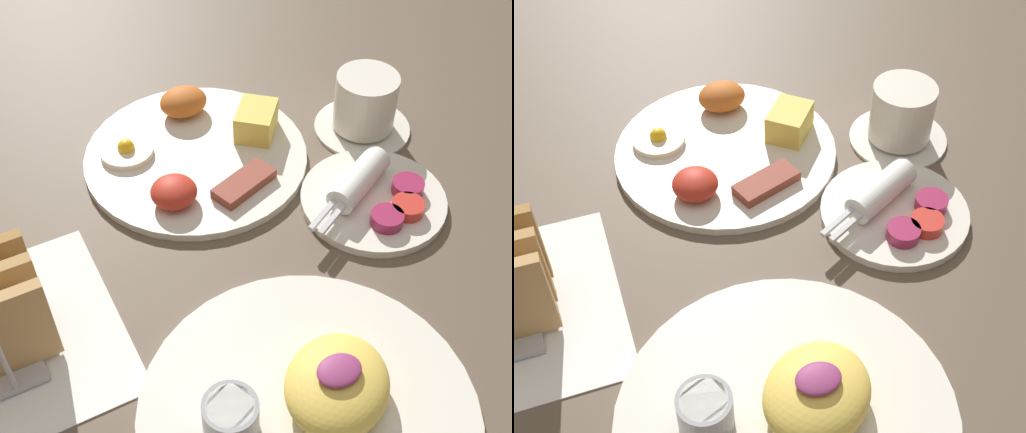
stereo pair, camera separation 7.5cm
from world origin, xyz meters
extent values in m
plane|color=brown|center=(0.00, 0.00, 0.00)|extent=(3.00, 3.00, 0.00)
cylinder|color=silver|center=(0.06, 0.17, 0.01)|extent=(0.27, 0.27, 0.01)
cube|color=#E5C64C|center=(0.15, 0.17, 0.03)|extent=(0.07, 0.07, 0.04)
ellipsoid|color=#C66023|center=(0.08, 0.25, 0.03)|extent=(0.06, 0.05, 0.03)
cylinder|color=#F4EACC|center=(-0.01, 0.21, 0.01)|extent=(0.06, 0.06, 0.01)
sphere|color=yellow|center=(-0.01, 0.21, 0.02)|extent=(0.02, 0.02, 0.02)
ellipsoid|color=red|center=(0.01, 0.11, 0.02)|extent=(0.05, 0.05, 0.03)
cube|color=brown|center=(0.09, 0.09, 0.02)|extent=(0.08, 0.06, 0.01)
cylinder|color=silver|center=(0.21, 0.01, 0.01)|extent=(0.16, 0.16, 0.01)
cylinder|color=#99234C|center=(0.20, -0.03, 0.02)|extent=(0.04, 0.04, 0.01)
cylinder|color=red|center=(0.23, -0.03, 0.02)|extent=(0.04, 0.04, 0.01)
cylinder|color=#99234C|center=(0.25, 0.00, 0.02)|extent=(0.04, 0.04, 0.01)
cylinder|color=white|center=(0.20, 0.03, 0.03)|extent=(0.09, 0.07, 0.03)
cube|color=silver|center=(0.14, -0.01, 0.03)|extent=(0.05, 0.03, 0.00)
cube|color=silver|center=(0.13, 0.00, 0.03)|extent=(0.05, 0.03, 0.00)
cylinder|color=silver|center=(0.01, -0.18, 0.01)|extent=(0.30, 0.30, 0.01)
ellipsoid|color=#EAC651|center=(0.04, -0.18, 0.03)|extent=(0.14, 0.14, 0.04)
ellipsoid|color=#8C3366|center=(0.04, -0.18, 0.05)|extent=(0.04, 0.03, 0.01)
cylinder|color=#99999E|center=(-0.06, -0.17, 0.03)|extent=(0.05, 0.05, 0.04)
cylinder|color=white|center=(-0.06, -0.17, 0.05)|extent=(0.04, 0.04, 0.01)
cylinder|color=silver|center=(0.27, 0.13, 0.00)|extent=(0.12, 0.12, 0.01)
cylinder|color=silver|center=(0.27, 0.13, 0.04)|extent=(0.08, 0.08, 0.07)
cylinder|color=#381E0F|center=(0.27, 0.13, 0.07)|extent=(0.06, 0.06, 0.01)
camera|label=1|loc=(-0.17, -0.43, 0.57)|focal=50.00mm
camera|label=2|loc=(-0.10, -0.46, 0.57)|focal=50.00mm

